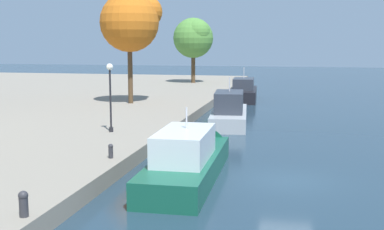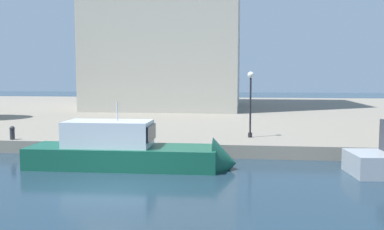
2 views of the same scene
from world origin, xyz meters
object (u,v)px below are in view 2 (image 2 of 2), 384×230
Objects in this scene: motor_yacht_2 at (133,155)px; lamp_post at (251,96)px; mooring_bollard_1 at (12,132)px; mooring_bollard_0 at (141,135)px.

lamp_post is (6.15, 6.40, 2.79)m from motor_yacht_2.
mooring_bollard_1 is at bearing 156.59° from motor_yacht_2.
mooring_bollard_0 is 8.24m from mooring_bollard_1.
lamp_post reaches higher than mooring_bollard_1.
mooring_bollard_0 is at bearing 96.47° from motor_yacht_2.
motor_yacht_2 reaches higher than mooring_bollard_0.
lamp_post is at bearing 10.73° from mooring_bollard_1.
mooring_bollard_0 is at bearing 1.71° from mooring_bollard_1.
motor_yacht_2 is at bearing -82.32° from mooring_bollard_0.
motor_yacht_2 is at bearing -133.89° from lamp_post.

